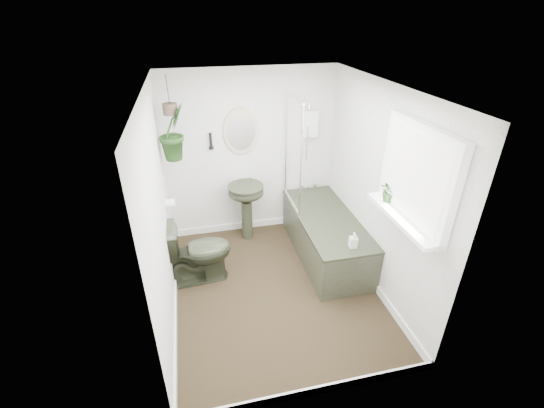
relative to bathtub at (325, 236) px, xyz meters
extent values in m
cube|color=black|center=(-0.80, -0.50, -0.30)|extent=(2.30, 2.80, 0.02)
cube|color=white|center=(-0.80, -0.50, 2.02)|extent=(2.30, 2.80, 0.02)
cube|color=white|center=(-0.80, 0.91, 0.86)|extent=(2.30, 0.02, 2.30)
cube|color=white|center=(-0.80, -1.91, 0.86)|extent=(2.30, 0.02, 2.30)
cube|color=white|center=(-1.96, -0.50, 0.86)|extent=(0.02, 2.80, 2.30)
cube|color=white|center=(0.36, -0.50, 0.86)|extent=(0.02, 2.80, 2.30)
cube|color=white|center=(-0.80, -0.50, -0.24)|extent=(2.30, 2.80, 0.10)
cube|color=white|center=(0.00, 0.84, 1.26)|extent=(0.20, 0.10, 0.35)
ellipsoid|color=#C3AD8F|center=(-0.93, 0.87, 1.21)|extent=(0.46, 0.03, 0.62)
cylinder|color=black|center=(-1.33, 0.86, 1.11)|extent=(0.04, 0.04, 0.22)
cylinder|color=white|center=(-1.90, 0.20, 0.61)|extent=(0.11, 0.11, 0.11)
cube|color=white|center=(0.29, -1.20, 1.36)|extent=(0.08, 1.00, 0.90)
cube|color=white|center=(0.22, -1.20, 0.94)|extent=(0.18, 1.00, 0.04)
cube|color=white|center=(0.24, -1.20, 1.36)|extent=(0.01, 0.86, 0.76)
imported|color=#292D1F|center=(-1.65, -0.12, 0.11)|extent=(0.81, 0.50, 0.79)
imported|color=black|center=(0.25, -0.90, 1.07)|extent=(0.23, 0.21, 0.22)
imported|color=black|center=(-1.77, 0.45, 1.39)|extent=(0.45, 0.45, 0.64)
imported|color=#333131|center=(0.04, -0.68, 0.38)|extent=(0.09, 0.09, 0.18)
cylinder|color=#42352B|center=(-1.77, 0.45, 1.65)|extent=(0.16, 0.16, 0.12)
camera|label=1|loc=(-1.58, -3.72, 2.64)|focal=24.00mm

